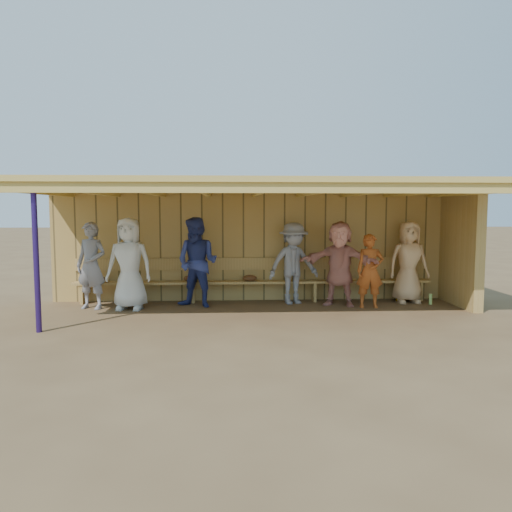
{
  "coord_description": "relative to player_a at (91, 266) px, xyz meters",
  "views": [
    {
      "loc": [
        -0.53,
        -9.46,
        1.98
      ],
      "look_at": [
        0.0,
        0.35,
        1.05
      ],
      "focal_mm": 35.0,
      "sensor_mm": 36.0,
      "label": 1
    }
  ],
  "objects": [
    {
      "name": "ground",
      "position": [
        3.25,
        -0.48,
        -0.86
      ],
      "size": [
        90.0,
        90.0,
        0.0
      ],
      "primitive_type": "plane",
      "color": "brown",
      "rests_on": "ground"
    },
    {
      "name": "player_a",
      "position": [
        0.0,
        0.0,
        0.0
      ],
      "size": [
        0.73,
        0.6,
        1.73
      ],
      "primitive_type": "imported",
      "rotation": [
        0.0,
        0.0,
        -0.34
      ],
      "color": "gray",
      "rests_on": "ground"
    },
    {
      "name": "player_b",
      "position": [
        0.76,
        -0.08,
        0.04
      ],
      "size": [
        0.94,
        0.66,
        1.82
      ],
      "primitive_type": "imported",
      "rotation": [
        0.0,
        0.0,
        -0.09
      ],
      "color": "silver",
      "rests_on": "ground"
    },
    {
      "name": "player_c",
      "position": [
        2.08,
        0.07,
        0.04
      ],
      "size": [
        1.08,
        0.98,
        1.81
      ],
      "primitive_type": "imported",
      "rotation": [
        0.0,
        0.0,
        -0.42
      ],
      "color": "navy",
      "rests_on": "ground"
    },
    {
      "name": "player_e",
      "position": [
        4.06,
        0.33,
        -0.02
      ],
      "size": [
        1.23,
        0.92,
        1.7
      ],
      "primitive_type": "imported",
      "rotation": [
        0.0,
        0.0,
        0.29
      ],
      "color": "gray",
      "rests_on": "ground"
    },
    {
      "name": "player_f",
      "position": [
        4.98,
        0.09,
        0.0
      ],
      "size": [
        1.69,
        1.04,
        1.74
      ],
      "primitive_type": "imported",
      "rotation": [
        0.0,
        0.0,
        -0.36
      ],
      "color": "#E39280",
      "rests_on": "ground"
    },
    {
      "name": "player_g",
      "position": [
        5.54,
        -0.17,
        -0.12
      ],
      "size": [
        0.57,
        0.4,
        1.48
      ],
      "primitive_type": "imported",
      "rotation": [
        0.0,
        0.0,
        -0.09
      ],
      "color": "#B3511C",
      "rests_on": "ground"
    },
    {
      "name": "player_h",
      "position": [
        6.51,
        0.33,
        -0.0
      ],
      "size": [
        0.86,
        0.57,
        1.73
      ],
      "primitive_type": "imported",
      "rotation": [
        0.0,
        0.0,
        0.02
      ],
      "color": "#E3B57F",
      "rests_on": "ground"
    },
    {
      "name": "dugout_structure",
      "position": [
        3.64,
        0.21,
        0.83
      ],
      "size": [
        8.8,
        3.2,
        2.5
      ],
      "color": "tan",
      "rests_on": "ground"
    },
    {
      "name": "bench",
      "position": [
        3.25,
        0.64,
        -0.34
      ],
      "size": [
        7.6,
        0.34,
        0.93
      ],
      "color": "tan",
      "rests_on": "ground"
    },
    {
      "name": "dugout_equipment",
      "position": [
        2.53,
        0.51,
        -0.37
      ],
      "size": [
        7.11,
        0.62,
        0.8
      ],
      "color": "orange",
      "rests_on": "ground"
    }
  ]
}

